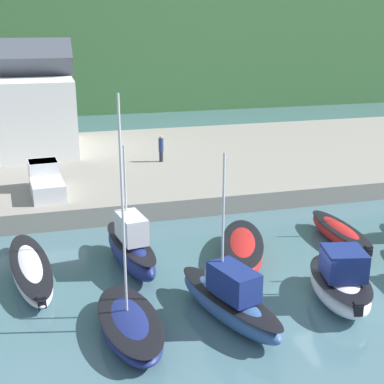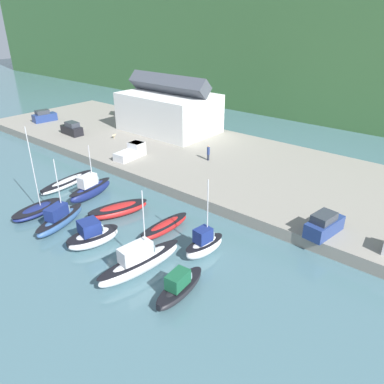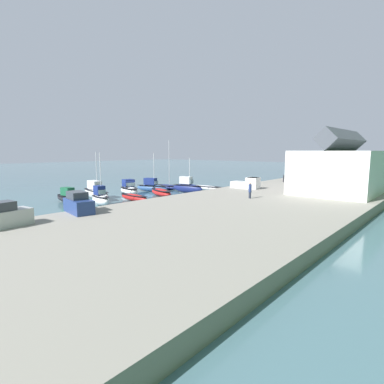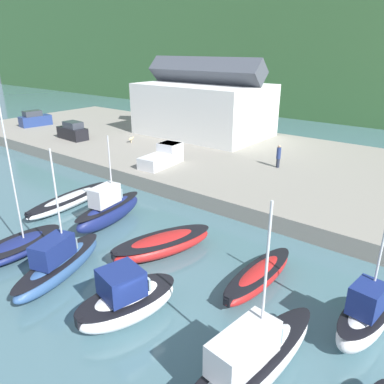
{
  "view_description": "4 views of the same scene",
  "coord_description": "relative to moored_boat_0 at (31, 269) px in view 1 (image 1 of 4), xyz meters",
  "views": [
    {
      "loc": [
        -11.82,
        -19.17,
        12.08
      ],
      "look_at": [
        -3.44,
        11.16,
        1.97
      ],
      "focal_mm": 50.0,
      "sensor_mm": 36.0,
      "label": 1
    },
    {
      "loc": [
        26.32,
        -17.11,
        19.79
      ],
      "look_at": [
        3.46,
        10.34,
        2.58
      ],
      "focal_mm": 35.0,
      "sensor_mm": 36.0,
      "label": 2
    },
    {
      "loc": [
        31.52,
        42.13,
        7.55
      ],
      "look_at": [
        -2.77,
        11.67,
        1.23
      ],
      "focal_mm": 28.0,
      "sensor_mm": 36.0,
      "label": 3
    },
    {
      "loc": [
        11.44,
        -9.59,
        11.86
      ],
      "look_at": [
        -4.96,
        11.12,
        1.56
      ],
      "focal_mm": 35.0,
      "sensor_mm": 36.0,
      "label": 4
    }
  ],
  "objects": [
    {
      "name": "quay_promenade",
      "position": [
        13.12,
        17.82,
        0.13
      ],
      "size": [
        95.47,
        23.66,
        1.26
      ],
      "color": "gray",
      "rests_on": "ground_plane"
    },
    {
      "name": "moored_boat_2",
      "position": [
        10.73,
        -0.8,
        0.14
      ],
      "size": [
        4.27,
        6.97,
        1.19
      ],
      "rotation": [
        0.0,
        0.0,
        -0.34
      ],
      "color": "red",
      "rests_on": "ground_plane"
    },
    {
      "name": "moored_boat_3",
      "position": [
        16.92,
        -0.08,
        0.06
      ],
      "size": [
        1.67,
        6.21,
        1.03
      ],
      "rotation": [
        0.0,
        0.0,
        -0.02
      ],
      "color": "red",
      "rests_on": "ground_plane"
    },
    {
      "name": "moored_boat_1",
      "position": [
        4.94,
        -0.1,
        0.6
      ],
      "size": [
        2.52,
        6.51,
        6.31
      ],
      "rotation": [
        0.0,
        0.0,
        0.16
      ],
      "color": "navy",
      "rests_on": "ground_plane"
    },
    {
      "name": "person_on_quay",
      "position": [
        10.03,
        15.93,
        1.86
      ],
      "size": [
        0.4,
        0.4,
        2.14
      ],
      "color": "#232838",
      "rests_on": "quay_promenade"
    },
    {
      "name": "moored_boat_0",
      "position": [
        0.0,
        0.0,
        0.0
      ],
      "size": [
        2.89,
        8.28,
        0.92
      ],
      "rotation": [
        0.0,
        0.0,
        0.14
      ],
      "color": "silver",
      "rests_on": "ground_plane"
    },
    {
      "name": "moored_boat_6",
      "position": [
        8.1,
        -6.21,
        0.42
      ],
      "size": [
        3.56,
        6.81,
        7.17
      ],
      "rotation": [
        0.0,
        0.0,
        0.3
      ],
      "color": "#33568E",
      "rests_on": "ground_plane"
    },
    {
      "name": "moored_boat_7",
      "position": [
        13.37,
        -6.1,
        0.47
      ],
      "size": [
        3.4,
        5.44,
        2.63
      ],
      "rotation": [
        0.0,
        0.0,
        -0.22
      ],
      "color": "white",
      "rests_on": "ground_plane"
    },
    {
      "name": "ground_plane",
      "position": [
        13.12,
        -5.79,
        -0.5
      ],
      "size": [
        320.0,
        320.0,
        0.0
      ],
      "primitive_type": "plane",
      "color": "#476B75"
    },
    {
      "name": "moored_boat_5",
      "position": [
        3.88,
        -6.29,
        0.03
      ],
      "size": [
        2.76,
        5.98,
        9.64
      ],
      "rotation": [
        0.0,
        0.0,
        0.07
      ],
      "color": "navy",
      "rests_on": "ground_plane"
    },
    {
      "name": "pickup_truck_0",
      "position": [
        0.97,
        10.07,
        1.58
      ],
      "size": [
        2.33,
        4.87,
        1.9
      ],
      "rotation": [
        0.0,
        0.0,
        0.08
      ],
      "color": "silver",
      "rests_on": "quay_promenade"
    }
  ]
}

